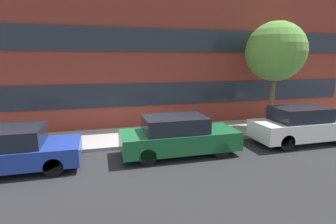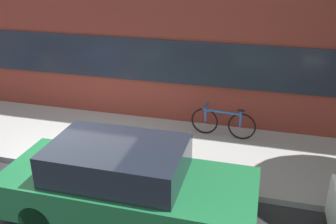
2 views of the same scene
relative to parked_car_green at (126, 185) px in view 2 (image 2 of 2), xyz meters
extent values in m
plane|color=#232326|center=(-1.85, 1.05, -0.70)|extent=(56.00, 56.00, 0.00)
cube|color=gray|center=(-1.85, 2.48, -0.63)|extent=(28.00, 2.85, 0.13)
cube|color=#1E232D|center=(-1.85, 3.88, 1.03)|extent=(25.76, 0.04, 1.10)
cube|color=#195B33|center=(0.04, 0.00, -0.15)|extent=(4.21, 1.65, 0.66)
cube|color=black|center=(-0.12, 0.00, 0.45)|extent=(2.19, 1.45, 0.54)
cylinder|color=black|center=(1.35, 0.74, -0.41)|extent=(0.58, 0.18, 0.58)
cylinder|color=black|center=(-1.26, 0.74, -0.41)|extent=(0.58, 0.18, 0.58)
cylinder|color=black|center=(-1.26, -0.74, -0.41)|extent=(0.58, 0.18, 0.58)
torus|color=black|center=(0.76, 3.34, -0.23)|extent=(0.67, 0.09, 0.67)
torus|color=black|center=(1.66, 3.27, -0.23)|extent=(0.67, 0.09, 0.67)
cylinder|color=#234C8C|center=(1.21, 3.31, 0.06)|extent=(0.86, 0.13, 0.06)
cylinder|color=#234C8C|center=(1.62, 3.27, -0.05)|extent=(0.06, 0.06, 0.38)
cylinder|color=#234C8C|center=(0.78, 3.34, -0.05)|extent=(0.06, 0.06, 0.38)
ellipsoid|color=black|center=(1.62, 3.27, 0.17)|extent=(0.21, 0.10, 0.05)
cylinder|color=#234C8C|center=(0.78, 3.34, 0.17)|extent=(0.09, 0.44, 0.05)
camera|label=1|loc=(-2.72, -8.67, 2.70)|focal=28.00mm
camera|label=2|loc=(2.04, -4.87, 3.59)|focal=40.00mm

